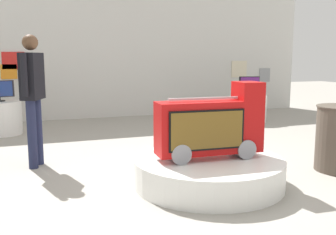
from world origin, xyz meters
The scene contains 8 objects.
ground_plane centered at (0.00, 0.00, 0.00)m, with size 30.00×30.00×0.00m, color #9E998E.
back_wall_display centered at (-0.01, 5.15, 1.60)m, with size 10.25×0.13×3.21m.
main_display_pedestal centered at (-0.09, -0.26, 0.16)m, with size 1.70×1.70×0.31m, color white.
novelty_firetruck_tv centered at (-0.06, -0.27, 0.66)m, with size 1.22×0.43×0.86m.
display_pedestal_left_rear centered at (2.67, 3.37, 0.31)m, with size 0.80×0.80×0.63m, color white.
tv_on_left_rear centered at (2.67, 3.37, 0.84)m, with size 0.46×0.19×0.39m.
display_pedestal_center_rear centered at (-2.49, 3.71, 0.31)m, with size 0.76×0.76×0.63m, color white.
shopper_browsing_near_truck centered at (-1.92, 1.21, 1.02)m, with size 0.33×0.52×1.73m.
Camera 1 is at (-1.96, -4.08, 1.44)m, focal length 41.11 mm.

